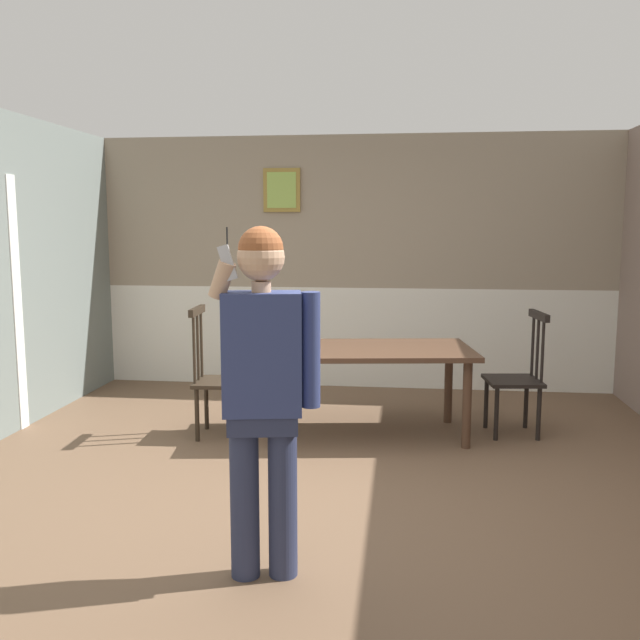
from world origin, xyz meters
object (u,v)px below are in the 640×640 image
chair_by_doorway (518,377)px  person_figure (264,382)px  dining_table (368,358)px  chair_near_window (216,377)px

chair_by_doorway → person_figure: (-1.58, -2.49, 0.49)m
dining_table → chair_near_window: 1.23m
chair_near_window → person_figure: bearing=18.0°
chair_near_window → chair_by_doorway: 2.44m
chair_near_window → person_figure: size_ratio=0.62×
chair_by_doorway → person_figure: person_figure is taller
dining_table → person_figure: bearing=-99.0°
dining_table → person_figure: 2.38m
chair_near_window → chair_by_doorway: chair_near_window is taller
dining_table → person_figure: (-0.37, -2.33, 0.33)m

